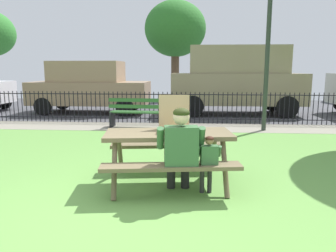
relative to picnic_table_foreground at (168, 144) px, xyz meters
The scene contains 13 objects.
ground 0.79m from the picnic_table_foreground, behind, with size 28.00×10.62×0.02m, color #639945.
cobblestone_walkway 4.74m from the picnic_table_foreground, 96.06° to the left, with size 28.00×1.40×0.01m, color gray.
street_asphalt 9.35m from the picnic_table_foreground, 93.05° to the left, with size 28.00×7.89×0.01m, color #424247.
picnic_table_foreground is the anchor object (origin of this frame).
pizza_box_open 0.30m from the picnic_table_foreground, 56.29° to the left, with size 0.49×0.51×0.51m.
adult_at_table 0.52m from the picnic_table_foreground, 68.29° to the right, with size 0.63×0.63×1.19m.
child_at_table 0.73m from the picnic_table_foreground, 40.02° to the right, with size 0.33×0.32×0.83m.
iron_fence_streetside 5.40m from the picnic_table_foreground, 95.27° to the left, with size 23.37×0.03×0.97m.
park_bench_center 4.70m from the picnic_table_foreground, 104.92° to the left, with size 1.62×0.55×0.85m.
lamp_post_walkway 5.42m from the picnic_table_foreground, 62.31° to the left, with size 0.28×0.28×4.70m.
parked_car_left 8.39m from the picnic_table_foreground, 115.12° to the left, with size 4.41×1.92×1.94m.
parked_car_center 7.86m from the picnic_table_foreground, 75.65° to the left, with size 4.72×2.11×2.46m.
far_tree_midleft 14.40m from the picnic_table_foreground, 92.67° to the left, with size 3.38×3.38×5.36m.
Camera 1 is at (0.83, -3.32, 1.67)m, focal length 34.81 mm.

